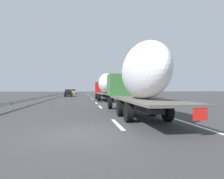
{
  "coord_description": "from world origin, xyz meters",
  "views": [
    {
      "loc": [
        -7.89,
        -0.09,
        1.74
      ],
      "look_at": [
        22.11,
        -4.45,
        1.75
      ],
      "focal_mm": 32.08,
      "sensor_mm": 36.0,
      "label": 1
    }
  ],
  "objects_px": {
    "road_sign": "(108,87)",
    "truck_trailing": "(137,78)",
    "car_yellow_coupe": "(73,92)",
    "car_black_suv": "(69,93)",
    "truck_lead": "(105,85)"
  },
  "relations": [
    {
      "from": "truck_trailing",
      "to": "car_black_suv",
      "type": "bearing_deg",
      "value": 10.58
    },
    {
      "from": "car_black_suv",
      "to": "car_yellow_coupe",
      "type": "height_order",
      "value": "car_yellow_coupe"
    },
    {
      "from": "car_black_suv",
      "to": "truck_lead",
      "type": "bearing_deg",
      "value": -158.97
    },
    {
      "from": "truck_lead",
      "to": "truck_trailing",
      "type": "relative_size",
      "value": 1.0
    },
    {
      "from": "car_yellow_coupe",
      "to": "road_sign",
      "type": "relative_size",
      "value": 1.25
    },
    {
      "from": "road_sign",
      "to": "truck_trailing",
      "type": "bearing_deg",
      "value": 175.66
    },
    {
      "from": "car_yellow_coupe",
      "to": "road_sign",
      "type": "bearing_deg",
      "value": -159.35
    },
    {
      "from": "car_black_suv",
      "to": "car_yellow_coupe",
      "type": "relative_size",
      "value": 1.08
    },
    {
      "from": "truck_trailing",
      "to": "road_sign",
      "type": "xyz_separation_m",
      "value": [
        40.88,
        -3.1,
        -0.13
      ]
    },
    {
      "from": "car_yellow_coupe",
      "to": "road_sign",
      "type": "xyz_separation_m",
      "value": [
        -27.64,
        -10.42,
        1.45
      ]
    },
    {
      "from": "car_black_suv",
      "to": "road_sign",
      "type": "xyz_separation_m",
      "value": [
        3.33,
        -10.11,
        1.47
      ]
    },
    {
      "from": "truck_lead",
      "to": "road_sign",
      "type": "xyz_separation_m",
      "value": [
        21.57,
        -3.1,
        -0.04
      ]
    },
    {
      "from": "truck_lead",
      "to": "car_black_suv",
      "type": "relative_size",
      "value": 2.96
    },
    {
      "from": "car_black_suv",
      "to": "car_yellow_coupe",
      "type": "bearing_deg",
      "value": 0.56
    },
    {
      "from": "car_black_suv",
      "to": "road_sign",
      "type": "bearing_deg",
      "value": -71.8
    }
  ]
}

